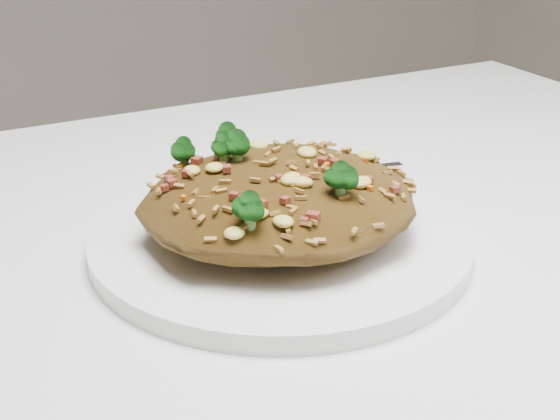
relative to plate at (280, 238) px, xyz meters
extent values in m
cube|color=white|center=(-0.10, -0.05, -0.03)|extent=(1.20, 0.80, 0.04)
cylinder|color=olive|center=(0.44, 0.29, -0.40)|extent=(0.06, 0.06, 0.71)
cylinder|color=white|center=(0.00, 0.00, 0.00)|extent=(0.27, 0.27, 0.01)
ellipsoid|color=brown|center=(0.00, 0.00, 0.03)|extent=(0.19, 0.18, 0.05)
ellipsoid|color=#083B08|center=(-0.03, 0.04, 0.06)|extent=(0.02, 0.02, 0.02)
ellipsoid|color=#083B08|center=(-0.05, -0.05, 0.06)|extent=(0.02, 0.02, 0.02)
ellipsoid|color=#083B08|center=(0.02, -0.05, 0.06)|extent=(0.02, 0.02, 0.02)
ellipsoid|color=#083B08|center=(-0.05, 0.06, 0.06)|extent=(0.02, 0.02, 0.02)
ellipsoid|color=#083B08|center=(-0.02, 0.03, 0.06)|extent=(0.02, 0.02, 0.02)
ellipsoid|color=#083B08|center=(-0.01, 0.07, 0.05)|extent=(0.02, 0.02, 0.02)
cube|color=silver|center=(0.11, 0.07, 0.01)|extent=(0.10, 0.03, 0.00)
cube|color=silver|center=(0.02, 0.08, 0.01)|extent=(0.04, 0.03, 0.00)
camera|label=1|loc=(-0.22, -0.44, 0.25)|focal=50.00mm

